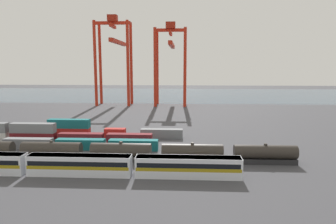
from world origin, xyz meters
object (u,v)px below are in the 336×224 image
at_px(passenger_train, 80,164).
at_px(shipping_container_10, 24,132).
at_px(freight_tank_row, 121,152).
at_px(shipping_container_8, 81,138).
at_px(gantry_crane_west, 115,51).
at_px(shipping_container_9, 130,138).
at_px(gantry_crane_central, 171,54).

bearing_deg(passenger_train, shipping_container_10, 131.42).
height_order(freight_tank_row, shipping_container_8, freight_tank_row).
xyz_separation_m(passenger_train, gantry_crane_west, (-17.38, 108.20, 26.07)).
xyz_separation_m(freight_tank_row, shipping_container_9, (-0.92, 15.40, -0.75)).
bearing_deg(freight_tank_row, shipping_container_10, 146.67).
xyz_separation_m(shipping_container_8, gantry_crane_west, (-9.27, 83.70, 26.91)).
xyz_separation_m(shipping_container_8, shipping_container_9, (13.24, 0.00, 0.00)).
distance_m(passenger_train, gantry_crane_central, 112.15).
xyz_separation_m(passenger_train, gantry_crane_central, (12.40, 108.76, 24.38)).
relative_size(passenger_train, freight_tank_row, 0.81).
bearing_deg(gantry_crane_central, shipping_container_9, -94.93).
height_order(gantry_crane_west, gantry_crane_central, gantry_crane_west).
distance_m(freight_tank_row, gantry_crane_west, 105.14).
bearing_deg(gantry_crane_central, gantry_crane_west, -178.91).
xyz_separation_m(freight_tank_row, shipping_container_8, (-14.16, 15.40, -0.75)).
bearing_deg(shipping_container_10, gantry_crane_central, 62.83).
relative_size(passenger_train, shipping_container_9, 5.03).
relative_size(freight_tank_row, gantry_crane_west, 1.62).
xyz_separation_m(shipping_container_8, gantry_crane_central, (20.51, 84.27, 25.22)).
xyz_separation_m(shipping_container_10, gantry_crane_west, (10.07, 77.08, 26.91)).
xyz_separation_m(gantry_crane_west, gantry_crane_central, (29.78, 0.57, -1.69)).
relative_size(shipping_container_9, shipping_container_10, 2.00).
xyz_separation_m(shipping_container_10, gantry_crane_central, (39.85, 77.64, 25.22)).
distance_m(passenger_train, gantry_crane_west, 112.64).
bearing_deg(shipping_container_9, shipping_container_8, 180.00).
bearing_deg(passenger_train, shipping_container_9, 78.18).
bearing_deg(shipping_container_8, freight_tank_row, -47.41).
distance_m(shipping_container_8, shipping_container_9, 13.24).
bearing_deg(gantry_crane_west, passenger_train, -80.87).
height_order(shipping_container_8, shipping_container_10, same).
bearing_deg(shipping_container_9, freight_tank_row, -86.57).
xyz_separation_m(shipping_container_9, gantry_crane_west, (-22.50, 83.70, 26.91)).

